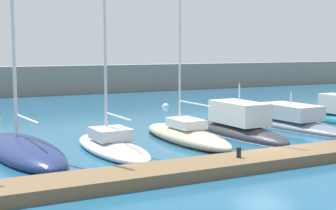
{
  "coord_description": "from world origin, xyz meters",
  "views": [
    {
      "loc": [
        -14.84,
        -18.6,
        5.03
      ],
      "look_at": [
        -3.35,
        3.51,
        2.19
      ],
      "focal_mm": 53.08,
      "sensor_mm": 36.0,
      "label": 1
    }
  ],
  "objects_px": {
    "sailboat_white_third": "(112,145)",
    "sailboat_sand_fourth": "(186,135)",
    "sailboat_navy_second": "(23,148)",
    "mooring_buoy_white": "(166,107)",
    "dock_bollard": "(239,152)",
    "motorboat_slate_sixth": "(288,122)",
    "motorboat_charcoal_fifth": "(237,127)"
  },
  "relations": [
    {
      "from": "mooring_buoy_white",
      "to": "dock_bollard",
      "type": "xyz_separation_m",
      "value": [
        -7.44,
        -21.21,
        0.68
      ]
    },
    {
      "from": "sailboat_navy_second",
      "to": "sailboat_white_third",
      "type": "distance_m",
      "value": 4.17
    },
    {
      "from": "sailboat_sand_fourth",
      "to": "mooring_buoy_white",
      "type": "relative_size",
      "value": 26.6
    },
    {
      "from": "sailboat_white_third",
      "to": "sailboat_sand_fourth",
      "type": "distance_m",
      "value": 4.56
    },
    {
      "from": "motorboat_slate_sixth",
      "to": "sailboat_sand_fourth",
      "type": "bearing_deg",
      "value": 95.93
    },
    {
      "from": "sailboat_navy_second",
      "to": "mooring_buoy_white",
      "type": "height_order",
      "value": "sailboat_navy_second"
    },
    {
      "from": "sailboat_sand_fourth",
      "to": "dock_bollard",
      "type": "distance_m",
      "value": 6.32
    },
    {
      "from": "motorboat_charcoal_fifth",
      "to": "mooring_buoy_white",
      "type": "relative_size",
      "value": 14.45
    },
    {
      "from": "mooring_buoy_white",
      "to": "sailboat_sand_fourth",
      "type": "bearing_deg",
      "value": -113.34
    },
    {
      "from": "motorboat_slate_sixth",
      "to": "dock_bollard",
      "type": "relative_size",
      "value": 23.57
    },
    {
      "from": "motorboat_slate_sixth",
      "to": "sailboat_navy_second",
      "type": "bearing_deg",
      "value": 89.91
    },
    {
      "from": "sailboat_navy_second",
      "to": "sailboat_sand_fourth",
      "type": "bearing_deg",
      "value": -97.42
    },
    {
      "from": "sailboat_sand_fourth",
      "to": "mooring_buoy_white",
      "type": "distance_m",
      "value": 16.31
    },
    {
      "from": "sailboat_navy_second",
      "to": "dock_bollard",
      "type": "xyz_separation_m",
      "value": [
        7.57,
        -6.67,
        0.32
      ]
    },
    {
      "from": "sailboat_navy_second",
      "to": "dock_bollard",
      "type": "height_order",
      "value": "sailboat_navy_second"
    },
    {
      "from": "sailboat_navy_second",
      "to": "sailboat_sand_fourth",
      "type": "relative_size",
      "value": 1.09
    },
    {
      "from": "sailboat_sand_fourth",
      "to": "sailboat_navy_second",
      "type": "bearing_deg",
      "value": 86.35
    },
    {
      "from": "sailboat_navy_second",
      "to": "motorboat_slate_sixth",
      "type": "relative_size",
      "value": 1.7
    },
    {
      "from": "sailboat_white_third",
      "to": "motorboat_slate_sixth",
      "type": "bearing_deg",
      "value": -82.0
    },
    {
      "from": "mooring_buoy_white",
      "to": "dock_bollard",
      "type": "distance_m",
      "value": 22.49
    },
    {
      "from": "sailboat_navy_second",
      "to": "mooring_buoy_white",
      "type": "bearing_deg",
      "value": -50.47
    },
    {
      "from": "motorboat_slate_sixth",
      "to": "mooring_buoy_white",
      "type": "xyz_separation_m",
      "value": [
        -1.86,
        13.64,
        -0.36
      ]
    },
    {
      "from": "sailboat_navy_second",
      "to": "motorboat_charcoal_fifth",
      "type": "bearing_deg",
      "value": -94.51
    },
    {
      "from": "sailboat_white_third",
      "to": "motorboat_slate_sixth",
      "type": "xyz_separation_m",
      "value": [
        12.84,
        1.95,
        0.01
      ]
    },
    {
      "from": "motorboat_charcoal_fifth",
      "to": "motorboat_slate_sixth",
      "type": "distance_m",
      "value": 4.72
    },
    {
      "from": "mooring_buoy_white",
      "to": "dock_bollard",
      "type": "relative_size",
      "value": 1.39
    },
    {
      "from": "motorboat_charcoal_fifth",
      "to": "sailboat_navy_second",
      "type": "bearing_deg",
      "value": 89.34
    },
    {
      "from": "sailboat_white_third",
      "to": "mooring_buoy_white",
      "type": "bearing_deg",
      "value": -35.79
    },
    {
      "from": "sailboat_white_third",
      "to": "sailboat_sand_fourth",
      "type": "xyz_separation_m",
      "value": [
        4.52,
        0.62,
        0.05
      ]
    },
    {
      "from": "sailboat_white_third",
      "to": "sailboat_sand_fourth",
      "type": "height_order",
      "value": "sailboat_sand_fourth"
    },
    {
      "from": "sailboat_white_third",
      "to": "dock_bollard",
      "type": "distance_m",
      "value": 6.65
    },
    {
      "from": "sailboat_white_third",
      "to": "mooring_buoy_white",
      "type": "xyz_separation_m",
      "value": [
        10.98,
        15.59,
        -0.35
      ]
    }
  ]
}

